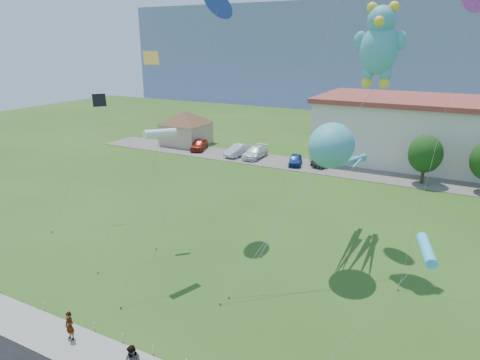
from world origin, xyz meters
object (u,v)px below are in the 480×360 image
at_px(pedestrian_left, 70,326).
at_px(parked_car_white, 255,152).
at_px(pavilion, 186,124).
at_px(octopus_kite, 336,152).
at_px(parked_car_red, 199,145).
at_px(parked_car_blue, 295,160).
at_px(parked_car_black, 325,160).
at_px(teddy_bear_kite, 380,43).
at_px(parked_car_silver, 238,150).

relative_size(pedestrian_left, parked_car_white, 0.31).
xyz_separation_m(pavilion, octopus_kite, (29.81, -25.23, 4.82)).
xyz_separation_m(parked_car_red, parked_car_blue, (15.12, -1.01, -0.11)).
bearing_deg(parked_car_blue, octopus_kite, -79.60).
bearing_deg(parked_car_red, octopus_kite, -59.08).
distance_m(parked_car_red, parked_car_blue, 15.16).
xyz_separation_m(parked_car_blue, parked_car_black, (3.48, 1.30, 0.05)).
xyz_separation_m(parked_car_black, teddy_bear_kite, (9.20, -21.39, 14.05)).
bearing_deg(octopus_kite, parked_car_blue, 116.39).
distance_m(pavilion, parked_car_white, 13.40).
relative_size(parked_car_red, parked_car_silver, 0.96).
height_order(pedestrian_left, parked_car_blue, pedestrian_left).
distance_m(pavilion, teddy_bear_kite, 41.14).
xyz_separation_m(parked_car_white, octopus_kite, (16.87, -22.57, 7.03)).
distance_m(parked_car_black, octopus_kite, 25.28).
height_order(parked_car_red, parked_car_silver, parked_car_silver).
bearing_deg(parked_car_white, parked_car_blue, -8.75).
bearing_deg(pavilion, octopus_kite, -40.24).
relative_size(parked_car_blue, parked_car_black, 0.90).
height_order(parked_car_red, parked_car_blue, parked_car_red).
bearing_deg(pedestrian_left, parked_car_blue, 96.25).
bearing_deg(pedestrian_left, parked_car_silver, 108.84).
xyz_separation_m(parked_car_silver, parked_car_blue, (8.53, -0.62, -0.11)).
bearing_deg(parked_car_black, parked_car_silver, -159.84).
bearing_deg(octopus_kite, parked_car_white, 126.78).
distance_m(pavilion, pedestrian_left, 45.43).
bearing_deg(parked_car_silver, teddy_bear_kite, -33.88).
bearing_deg(pedestrian_left, teddy_bear_kite, 60.63).
height_order(parked_car_silver, parked_car_blue, parked_car_silver).
bearing_deg(parked_car_white, parked_car_silver, -179.14).
bearing_deg(pavilion, pedestrian_left, -63.09).
distance_m(pedestrian_left, parked_car_silver, 39.01).
bearing_deg(parked_car_white, teddy_bear_kite, -49.89).
bearing_deg(octopus_kite, pavilion, 139.76).
bearing_deg(parked_car_red, parked_car_black, -16.85).
relative_size(pavilion, pedestrian_left, 5.78).
xyz_separation_m(pedestrian_left, octopus_kite, (9.27, 15.24, 6.94)).
xyz_separation_m(parked_car_white, parked_car_blue, (6.03, -0.73, -0.09)).
distance_m(parked_car_red, parked_car_silver, 6.60).
height_order(pedestrian_left, parked_car_black, pedestrian_left).
relative_size(pedestrian_left, teddy_bear_kite, 0.09).
bearing_deg(parked_car_white, parked_car_black, 1.58).
height_order(parked_car_silver, octopus_kite, octopus_kite).
height_order(parked_car_white, octopus_kite, octopus_kite).
height_order(parked_car_black, octopus_kite, octopus_kite).
distance_m(parked_car_white, parked_car_black, 9.52).
bearing_deg(parked_car_blue, pavilion, 153.87).
height_order(parked_car_white, parked_car_black, parked_car_white).
distance_m(parked_car_silver, parked_car_black, 12.03).
bearing_deg(teddy_bear_kite, parked_car_black, 113.28).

